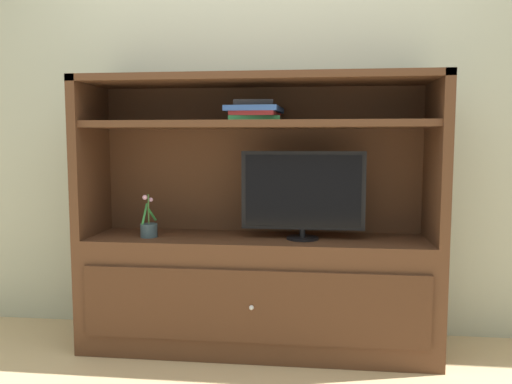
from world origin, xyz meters
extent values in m
plane|color=tan|center=(0.00, 0.00, 0.00)|extent=(8.00, 8.00, 0.00)
cube|color=#ADB29E|center=(0.00, 0.75, 1.40)|extent=(6.00, 0.10, 2.80)
cube|color=#4C2D1C|center=(0.00, 0.40, 0.31)|extent=(1.89, 0.44, 0.62)
cube|color=#462A19|center=(0.00, 0.17, 0.31)|extent=(1.74, 0.02, 0.37)
sphere|color=silver|center=(0.00, 0.15, 0.31)|extent=(0.02, 0.02, 0.02)
cube|color=#4C2D1C|center=(-0.92, 0.40, 1.04)|extent=(0.05, 0.44, 0.85)
cube|color=#4C2D1C|center=(0.92, 0.40, 1.04)|extent=(0.05, 0.44, 0.85)
cube|color=#4C2D1C|center=(0.00, 0.61, 1.04)|extent=(1.89, 0.02, 0.85)
cube|color=#4C2D1C|center=(0.00, 0.40, 1.45)|extent=(1.89, 0.44, 0.04)
cube|color=#4C2D1C|center=(0.00, 0.40, 1.22)|extent=(1.79, 0.40, 0.04)
cylinder|color=black|center=(0.24, 0.37, 0.62)|extent=(0.17, 0.17, 0.01)
cylinder|color=black|center=(0.24, 0.37, 0.65)|extent=(0.03, 0.03, 0.04)
cube|color=black|center=(0.24, 0.37, 0.87)|extent=(0.65, 0.02, 0.41)
cube|color=black|center=(0.24, 0.36, 0.87)|extent=(0.60, 0.00, 0.37)
cylinder|color=#384C56|center=(-0.58, 0.34, 0.65)|extent=(0.09, 0.09, 0.07)
cylinder|color=#3D6B33|center=(-0.58, 0.34, 0.77)|extent=(0.01, 0.01, 0.16)
cube|color=#2D7A38|center=(-0.56, 0.33, 0.74)|extent=(0.03, 0.07, 0.08)
cube|color=#2D7A38|center=(-0.60, 0.34, 0.74)|extent=(0.02, 0.07, 0.11)
sphere|color=#DB9EC6|center=(-0.59, 0.33, 0.83)|extent=(0.03, 0.03, 0.03)
sphere|color=#DB9EC6|center=(-0.57, 0.35, 0.82)|extent=(0.02, 0.02, 0.02)
cube|color=#338C4C|center=(-0.02, 0.41, 1.25)|extent=(0.29, 0.33, 0.02)
cube|color=red|center=(-0.01, 0.41, 1.27)|extent=(0.25, 0.33, 0.02)
cube|color=#2D519E|center=(-0.01, 0.39, 1.30)|extent=(0.29, 0.34, 0.03)
cube|color=black|center=(-0.02, 0.41, 1.32)|extent=(0.22, 0.32, 0.03)
camera|label=1|loc=(0.30, -2.28, 1.13)|focal=35.69mm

